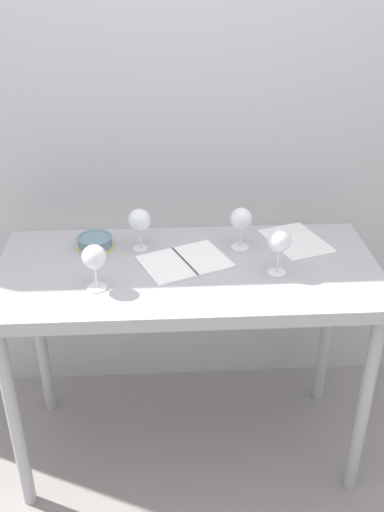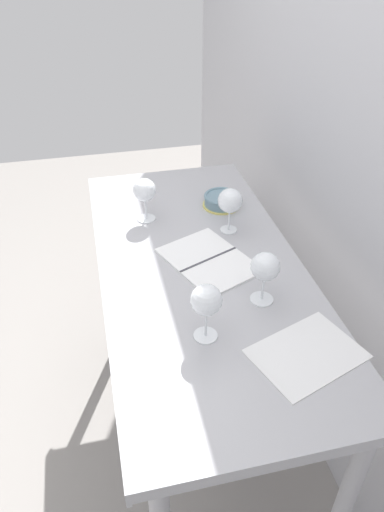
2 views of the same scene
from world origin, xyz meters
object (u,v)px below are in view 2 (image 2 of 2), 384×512
wine_glass_near_right (206,301)px  tasting_sheet_upper (307,354)px  wine_glass_near_left (145,191)px  wine_glass_far_right (265,268)px  wine_glass_far_left (230,202)px  tasting_bowl (221,200)px  open_notebook (209,260)px

wine_glass_near_right → tasting_sheet_upper: 0.30m
wine_glass_near_left → wine_glass_far_right: bearing=26.9°
wine_glass_far_left → tasting_bowl: bearing=172.9°
wine_glass_near_right → tasting_bowl: bearing=160.8°
wine_glass_far_right → wine_glass_far_left: size_ratio=1.00×
wine_glass_far_right → wine_glass_near_left: wine_glass_far_right is taller
wine_glass_near_right → tasting_bowl: 0.71m
wine_glass_near_right → tasting_bowl: (-0.66, 0.23, -0.10)m
wine_glass_far_right → open_notebook: wine_glass_far_right is taller
wine_glass_near_left → tasting_sheet_upper: 0.82m
wine_glass_near_left → tasting_bowl: 0.31m
open_notebook → tasting_bowl: bearing=135.2°
wine_glass_far_right → wine_glass_near_right: wine_glass_near_right is taller
wine_glass_near_right → wine_glass_far_right: bearing=118.2°
wine_glass_far_left → tasting_sheet_upper: wine_glass_far_left is taller
wine_glass_far_left → wine_glass_near_left: bearing=-117.1°
wine_glass_near_right → open_notebook: (-0.33, 0.09, -0.12)m
wine_glass_near_right → wine_glass_far_left: wine_glass_near_right is taller
wine_glass_near_right → wine_glass_near_left: (-0.63, -0.07, -0.01)m
wine_glass_far_right → tasting_bowl: 0.57m
wine_glass_far_right → tasting_sheet_upper: size_ratio=0.60×
wine_glass_near_left → wine_glass_far_left: (0.14, 0.28, 0.00)m
open_notebook → wine_glass_far_right: bearing=3.2°
tasting_sheet_upper → wine_glass_near_left: bearing=-176.9°
tasting_bowl → open_notebook: bearing=-22.2°
wine_glass_far_right → tasting_bowl: (-0.56, 0.03, -0.09)m
wine_glass_far_right → wine_glass_far_left: same height
wine_glass_far_right → wine_glass_near_right: size_ratio=0.96×
wine_glass_far_left → tasting_bowl: wine_glass_far_left is taller
open_notebook → tasting_sheet_upper: 0.47m
tasting_sheet_upper → tasting_bowl: size_ratio=1.92×
wine_glass_far_right → open_notebook: bearing=-154.2°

